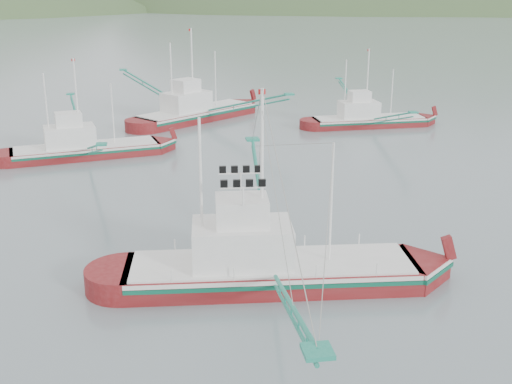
{
  "coord_description": "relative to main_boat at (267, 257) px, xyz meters",
  "views": [
    {
      "loc": [
        -5.55,
        -29.68,
        15.02
      ],
      "look_at": [
        0.0,
        6.0,
        3.2
      ],
      "focal_mm": 45.0,
      "sensor_mm": 36.0,
      "label": 1
    }
  ],
  "objects": [
    {
      "name": "ground",
      "position": [
        0.35,
        -0.21,
        -1.59
      ],
      "size": [
        1200.0,
        1200.0,
        0.0
      ],
      "primitive_type": "plane",
      "color": "slate",
      "rests_on": "ground"
    },
    {
      "name": "main_boat",
      "position": [
        0.0,
        0.0,
        0.0
      ],
      "size": [
        15.37,
        27.32,
        11.07
      ],
      "rotation": [
        0.0,
        0.0,
        -0.08
      ],
      "color": "maroon",
      "rests_on": "ground"
    },
    {
      "name": "bg_boat_far",
      "position": [
        -0.84,
        42.64,
        0.79
      ],
      "size": [
        21.11,
        24.04,
        11.1
      ],
      "rotation": [
        0.0,
        0.0,
        0.67
      ],
      "color": "maroon",
      "rests_on": "ground"
    },
    {
      "name": "bg_boat_left",
      "position": [
        -11.88,
        27.88,
        0.08
      ],
      "size": [
        13.41,
        23.23,
        9.52
      ],
      "rotation": [
        0.0,
        0.0,
        0.21
      ],
      "color": "maroon",
      "rests_on": "ground"
    },
    {
      "name": "bg_boat_right",
      "position": [
        17.46,
        36.48,
        -0.35
      ],
      "size": [
        12.41,
        22.32,
        9.03
      ],
      "rotation": [
        0.0,
        0.0,
        0.03
      ],
      "color": "maroon",
      "rests_on": "ground"
    },
    {
      "name": "headland_right",
      "position": [
        240.35,
        429.79,
        -1.59
      ],
      "size": [
        684.0,
        432.0,
        306.0
      ],
      "primitive_type": "ellipsoid",
      "color": "#375129",
      "rests_on": "ground"
    },
    {
      "name": "ridge_distant",
      "position": [
        30.35,
        559.79,
        -1.59
      ],
      "size": [
        960.0,
        400.0,
        240.0
      ],
      "primitive_type": "ellipsoid",
      "color": "slate",
      "rests_on": "ground"
    }
  ]
}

